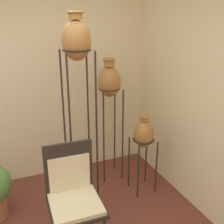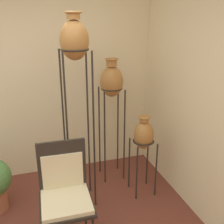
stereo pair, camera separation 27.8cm
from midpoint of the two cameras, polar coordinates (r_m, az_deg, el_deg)
wall_back at (r=3.61m, az=-19.35°, el=6.02°), size 7.86×0.06×2.70m
vase_stand_tall at (r=2.74m, az=-5.19°, el=13.89°), size 0.31×0.31×2.20m
vase_stand_medium at (r=3.36m, az=2.28°, el=6.14°), size 0.30×0.30×1.67m
vase_stand_short at (r=3.23m, az=9.37°, el=-5.27°), size 0.28×0.28×1.04m
chair at (r=2.60m, az=-7.14°, el=-16.42°), size 0.50×0.50×1.04m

